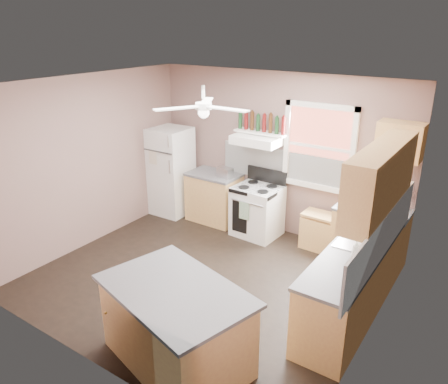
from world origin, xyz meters
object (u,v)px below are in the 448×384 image
Objects in this scene: refrigerator at (171,171)px; island at (177,327)px; toaster at (225,173)px; cart at (319,233)px; stove at (257,211)px.

island is at bearing -50.42° from refrigerator.
toaster is 3.47m from island.
cart is 3.23m from island.
refrigerator is 3.08× the size of cart.
toaster reaches higher than cart.
stove reaches higher than cart.
toaster is 0.87m from stove.
toaster is 0.19× the size of island.
stove is 0.58× the size of island.
stove is at bearing 0.54° from refrigerator.
refrigerator is 2.96m from cart.
stove is at bearing -172.20° from cart.
island is at bearing -93.30° from cart.
cart is 0.35× the size of island.
refrigerator is at bearing -175.15° from stove.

